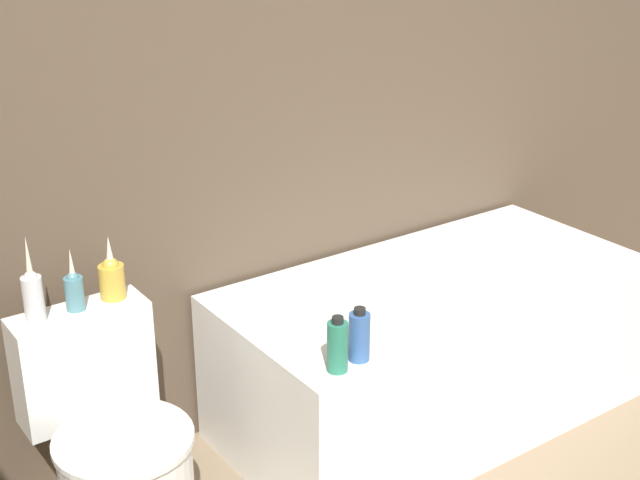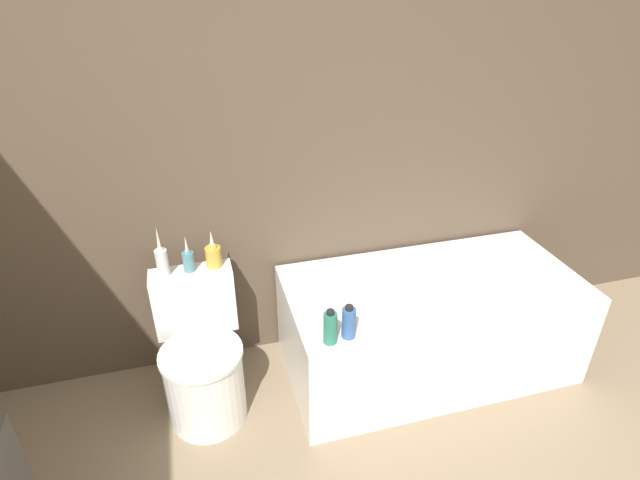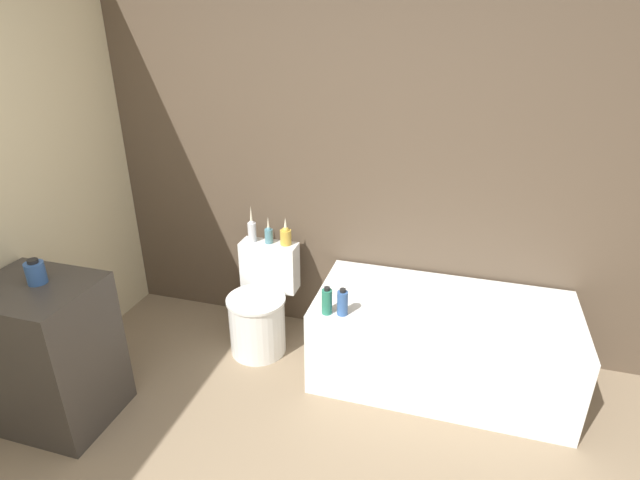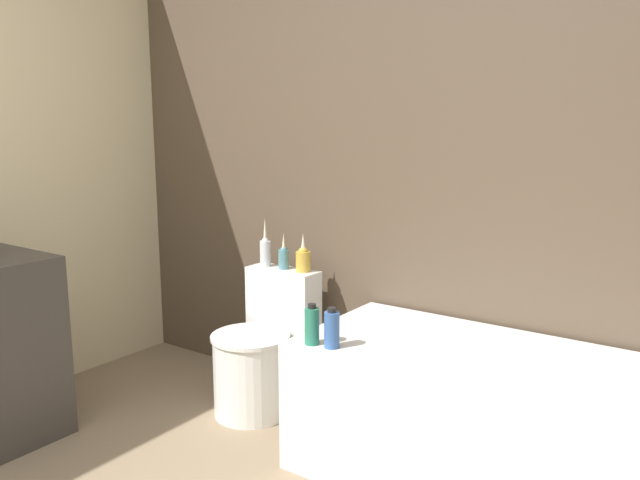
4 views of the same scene
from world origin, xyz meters
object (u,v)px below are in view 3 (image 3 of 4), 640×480
toilet (261,309)px  soap_bottle_glass (36,272)px  bathtub (441,341)px  vase_silver (269,234)px  vase_gold (252,230)px  shampoo_bottle_short (342,303)px  shampoo_bottle_tall (327,301)px  vase_bronze (286,235)px

toilet → soap_bottle_glass: (-0.87, -0.94, 0.65)m
bathtub → vase_silver: 1.36m
vase_silver → vase_gold: bearing=-177.1°
soap_bottle_glass → shampoo_bottle_short: bearing=22.2°
bathtub → shampoo_bottle_short: (-0.58, -0.29, 0.36)m
bathtub → soap_bottle_glass: size_ratio=11.34×
shampoo_bottle_tall → bathtub: bearing=24.5°
toilet → vase_gold: size_ratio=2.70×
vase_gold → vase_silver: bearing=2.9°
vase_silver → shampoo_bottle_tall: vase_silver is taller
vase_silver → vase_bronze: bearing=4.9°
bathtub → shampoo_bottle_short: 0.74m
vase_gold → shampoo_bottle_short: bearing=-33.1°
vase_silver → toilet: bearing=-90.0°
toilet → vase_gold: (-0.12, 0.20, 0.51)m
vase_bronze → shampoo_bottle_short: 0.77m
vase_gold → vase_bronze: bearing=3.9°
vase_silver → bathtub: bearing=-10.3°
soap_bottle_glass → shampoo_bottle_tall: bearing=23.0°
shampoo_bottle_tall → vase_bronze: bearing=129.6°
toilet → vase_silver: vase_silver is taller
vase_gold → shampoo_bottle_tall: bearing=-37.1°
bathtub → shampoo_bottle_tall: shampoo_bottle_tall is taller
soap_bottle_glass → vase_bronze: soap_bottle_glass is taller
toilet → shampoo_bottle_short: shampoo_bottle_short is taller
vase_silver → vase_bronze: vase_bronze is taller
bathtub → toilet: (-1.25, 0.02, 0.01)m
soap_bottle_glass → vase_silver: size_ratio=0.71×
toilet → soap_bottle_glass: soap_bottle_glass is taller
toilet → vase_bronze: (0.12, 0.22, 0.49)m
vase_gold → vase_bronze: vase_gold is taller
vase_bronze → shampoo_bottle_short: (0.54, -0.53, -0.14)m
toilet → shampoo_bottle_short: 0.81m
vase_gold → shampoo_bottle_short: 0.95m
vase_silver → soap_bottle_glass: bearing=-127.1°
vase_bronze → shampoo_bottle_tall: 0.72m
vase_gold → vase_bronze: size_ratio=1.31×
toilet → vase_silver: size_ratio=3.66×
toilet → shampoo_bottle_tall: 0.75m
bathtub → vase_gold: 1.48m
bathtub → soap_bottle_glass: soap_bottle_glass is taller
vase_bronze → shampoo_bottle_tall: (0.45, -0.55, -0.14)m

